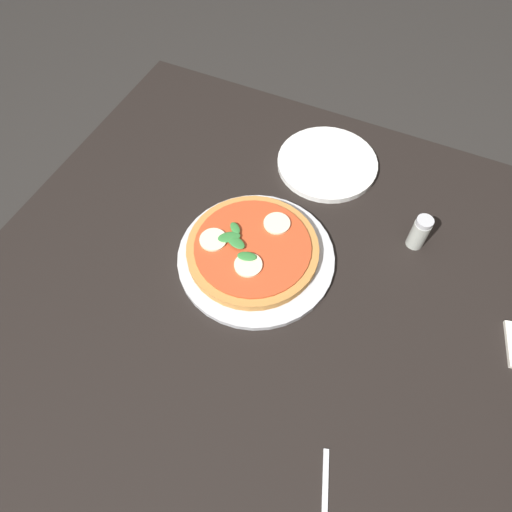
# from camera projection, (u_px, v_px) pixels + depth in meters

# --- Properties ---
(ground_plane) EXTENTS (6.00, 6.00, 0.00)m
(ground_plane) POSITION_uv_depth(u_px,v_px,m) (279.00, 404.00, 1.51)
(ground_plane) COLOR #2D2B28
(dining_table) EXTENTS (1.26, 1.07, 0.74)m
(dining_table) POSITION_uv_depth(u_px,v_px,m) (292.00, 320.00, 0.97)
(dining_table) COLOR black
(dining_table) RESTS_ON ground_plane
(serving_tray) EXTENTS (0.32, 0.32, 0.01)m
(serving_tray) POSITION_uv_depth(u_px,v_px,m) (256.00, 257.00, 0.94)
(serving_tray) COLOR silver
(serving_tray) RESTS_ON dining_table
(pizza) EXTENTS (0.27, 0.27, 0.03)m
(pizza) POSITION_uv_depth(u_px,v_px,m) (252.00, 249.00, 0.93)
(pizza) COLOR #C6843F
(pizza) RESTS_ON serving_tray
(plate_white) EXTENTS (0.23, 0.23, 0.01)m
(plate_white) POSITION_uv_depth(u_px,v_px,m) (327.00, 163.00, 1.07)
(plate_white) COLOR white
(plate_white) RESTS_ON dining_table
(pepper_shaker) EXTENTS (0.04, 0.04, 0.08)m
(pepper_shaker) POSITION_uv_depth(u_px,v_px,m) (419.00, 232.00, 0.93)
(pepper_shaker) COLOR #B2B7AD
(pepper_shaker) RESTS_ON dining_table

